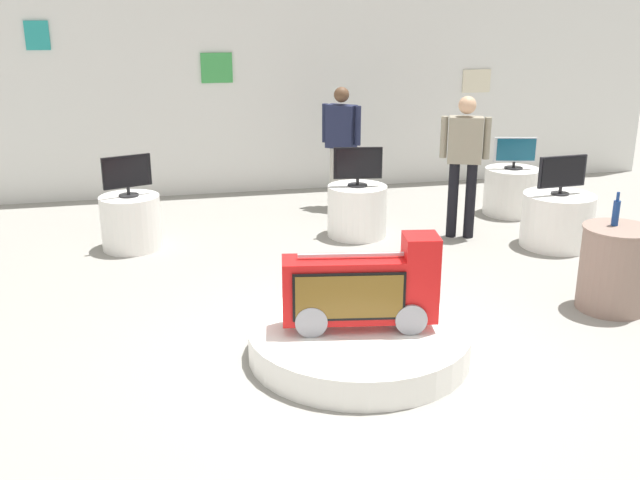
% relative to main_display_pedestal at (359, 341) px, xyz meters
% --- Properties ---
extents(ground_plane, '(30.00, 30.00, 0.00)m').
position_rel_main_display_pedestal_xyz_m(ground_plane, '(-0.03, 0.07, -0.12)').
color(ground_plane, gray).
extents(back_wall_display, '(12.44, 0.13, 3.16)m').
position_rel_main_display_pedestal_xyz_m(back_wall_display, '(-0.04, 5.43, 1.47)').
color(back_wall_display, silver).
rests_on(back_wall_display, ground).
extents(main_display_pedestal, '(1.71, 1.71, 0.23)m').
position_rel_main_display_pedestal_xyz_m(main_display_pedestal, '(0.00, 0.00, 0.00)').
color(main_display_pedestal, white).
rests_on(main_display_pedestal, ground).
extents(novelty_firetruck_tv, '(1.20, 0.49, 0.74)m').
position_rel_main_display_pedestal_xyz_m(novelty_firetruck_tv, '(0.02, -0.01, 0.42)').
color(novelty_firetruck_tv, gray).
rests_on(novelty_firetruck_tv, main_display_pedestal).
extents(display_pedestal_left_rear, '(0.66, 0.66, 0.60)m').
position_rel_main_display_pedestal_xyz_m(display_pedestal_left_rear, '(-1.78, 3.08, 0.18)').
color(display_pedestal_left_rear, white).
rests_on(display_pedestal_left_rear, ground).
extents(tv_on_left_rear, '(0.52, 0.22, 0.45)m').
position_rel_main_display_pedestal_xyz_m(tv_on_left_rear, '(-1.78, 3.07, 0.73)').
color(tv_on_left_rear, black).
rests_on(tv_on_left_rear, display_pedestal_left_rear).
extents(display_pedestal_center_rear, '(0.70, 0.70, 0.60)m').
position_rel_main_display_pedestal_xyz_m(display_pedestal_center_rear, '(0.81, 2.98, 0.18)').
color(display_pedestal_center_rear, white).
rests_on(display_pedestal_center_rear, ground).
extents(tv_on_center_rear, '(0.56, 0.23, 0.45)m').
position_rel_main_display_pedestal_xyz_m(tv_on_center_rear, '(0.81, 2.98, 0.73)').
color(tv_on_center_rear, black).
rests_on(tv_on_center_rear, display_pedestal_center_rear).
extents(display_pedestal_right_rear, '(0.79, 0.79, 0.60)m').
position_rel_main_display_pedestal_xyz_m(display_pedestal_right_rear, '(2.90, 2.11, 0.18)').
color(display_pedestal_right_rear, white).
rests_on(display_pedestal_right_rear, ground).
extents(tv_on_right_rear, '(0.58, 0.20, 0.43)m').
position_rel_main_display_pedestal_xyz_m(tv_on_right_rear, '(2.90, 2.10, 0.72)').
color(tv_on_right_rear, black).
rests_on(tv_on_right_rear, display_pedestal_right_rear).
extents(display_pedestal_far_right, '(0.71, 0.71, 0.60)m').
position_rel_main_display_pedestal_xyz_m(display_pedestal_far_right, '(3.02, 3.46, 0.18)').
color(display_pedestal_far_right, white).
rests_on(display_pedestal_far_right, ground).
extents(tv_on_far_right, '(0.53, 0.23, 0.41)m').
position_rel_main_display_pedestal_xyz_m(tv_on_far_right, '(3.02, 3.45, 0.70)').
color(tv_on_far_right, black).
rests_on(tv_on_far_right, display_pedestal_far_right).
extents(side_table_round, '(0.62, 0.62, 0.76)m').
position_rel_main_display_pedestal_xyz_m(side_table_round, '(2.45, 0.38, 0.27)').
color(side_table_round, gray).
rests_on(side_table_round, ground).
extents(bottle_on_side_table, '(0.06, 0.06, 0.30)m').
position_rel_main_display_pedestal_xyz_m(bottle_on_side_table, '(2.44, 0.45, 0.77)').
color(bottle_on_side_table, navy).
rests_on(bottle_on_side_table, side_table_round).
extents(shopper_browsing_near_truck, '(0.52, 0.33, 1.64)m').
position_rel_main_display_pedestal_xyz_m(shopper_browsing_near_truck, '(1.98, 2.66, 0.85)').
color(shopper_browsing_near_truck, black).
rests_on(shopper_browsing_near_truck, ground).
extents(shopper_browsing_rear, '(0.44, 0.40, 1.60)m').
position_rel_main_display_pedestal_xyz_m(shopper_browsing_rear, '(0.93, 4.25, 0.82)').
color(shopper_browsing_rear, '#B2ADA3').
rests_on(shopper_browsing_rear, ground).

